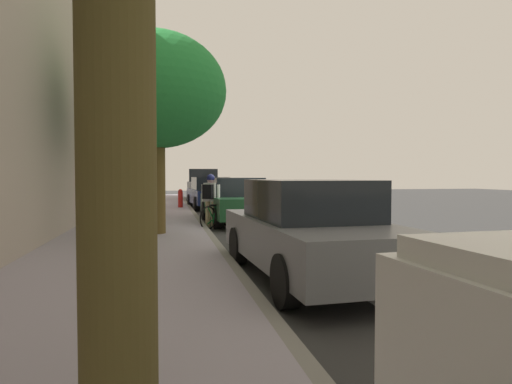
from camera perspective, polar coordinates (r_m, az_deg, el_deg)
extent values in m
plane|color=#303030|center=(13.41, 0.66, -4.66)|extent=(69.21, 69.21, 0.00)
cube|color=#9A92A2|center=(13.13, -14.94, -4.59)|extent=(3.54, 43.25, 0.13)
cube|color=gray|center=(13.15, -6.85, -4.52)|extent=(0.16, 43.25, 0.13)
cube|color=white|center=(34.01, -2.47, -0.55)|extent=(0.14, 2.20, 0.01)
cube|color=white|center=(29.88, -1.19, -0.92)|extent=(0.14, 2.20, 0.01)
cube|color=white|center=(25.76, 0.49, -1.40)|extent=(0.14, 2.20, 0.01)
cube|color=white|center=(21.68, 2.82, -2.07)|extent=(0.14, 2.20, 0.01)
cube|color=white|center=(17.66, 6.21, -3.03)|extent=(0.14, 2.20, 0.01)
cube|color=white|center=(13.74, 11.59, -4.53)|extent=(0.14, 2.20, 0.01)
cube|color=white|center=(10.05, 21.12, -7.06)|extent=(0.14, 2.20, 0.01)
cube|color=white|center=(13.36, -0.53, -4.67)|extent=(0.12, 43.25, 0.01)
cube|color=#B1A394|center=(13.45, -23.83, 9.98)|extent=(0.50, 43.25, 6.93)
cube|color=#B7BABF|center=(27.55, -6.93, 0.43)|extent=(2.13, 4.79, 0.90)
cube|color=black|center=(27.54, -6.94, 2.15)|extent=(1.82, 3.18, 0.76)
cylinder|color=black|center=(26.10, -8.74, -0.55)|extent=(0.26, 0.77, 0.76)
cylinder|color=black|center=(26.16, -4.91, -0.53)|extent=(0.26, 0.77, 0.76)
cylinder|color=black|center=(29.01, -8.74, -0.29)|extent=(0.26, 0.77, 0.76)
cylinder|color=black|center=(29.06, -5.29, -0.27)|extent=(0.26, 0.77, 0.76)
cube|color=navy|center=(21.32, -6.00, -0.54)|extent=(2.01, 4.50, 0.64)
cube|color=black|center=(21.30, -6.01, 1.12)|extent=(1.67, 2.19, 0.60)
cylinder|color=black|center=(19.87, -7.69, -1.52)|extent=(0.26, 0.67, 0.66)
cylinder|color=black|center=(20.14, -3.12, -1.46)|extent=(0.26, 0.67, 0.66)
cylinder|color=black|center=(22.58, -8.57, -1.09)|extent=(0.26, 0.67, 0.66)
cylinder|color=black|center=(22.81, -4.52, -1.04)|extent=(0.26, 0.67, 0.66)
cube|color=#1E512D|center=(14.60, -2.72, -1.75)|extent=(1.95, 4.47, 0.64)
cube|color=black|center=(14.58, -2.73, 0.69)|extent=(1.64, 2.17, 0.60)
cylinder|color=black|center=(13.15, -5.02, -3.36)|extent=(0.25, 0.67, 0.66)
cylinder|color=black|center=(13.49, 1.80, -3.21)|extent=(0.25, 0.67, 0.66)
cylinder|color=black|center=(15.83, -6.57, -2.44)|extent=(0.25, 0.67, 0.66)
cylinder|color=black|center=(16.13, -0.85, -2.34)|extent=(0.25, 0.67, 0.66)
cube|color=slate|center=(6.82, 6.83, -6.18)|extent=(1.97, 4.48, 0.64)
cube|color=black|center=(6.76, 6.85, -0.97)|extent=(1.65, 2.17, 0.60)
cylinder|color=black|center=(5.34, 3.93, -11.46)|extent=(0.25, 0.67, 0.66)
cylinder|color=black|center=(6.03, 18.93, -9.98)|extent=(0.25, 0.67, 0.66)
cylinder|color=black|center=(7.93, -2.31, -6.98)|extent=(0.25, 0.67, 0.66)
cylinder|color=black|center=(8.41, 8.62, -6.48)|extent=(0.25, 0.67, 0.66)
torus|color=black|center=(13.58, -3.46, -3.07)|extent=(0.53, 0.54, 0.71)
torus|color=black|center=(12.76, -6.25, -3.41)|extent=(0.53, 0.54, 0.71)
cylinder|color=#197233|center=(13.26, -4.47, -2.81)|extent=(0.48, 0.48, 0.53)
cylinder|color=#197233|center=(12.98, -5.45, -2.96)|extent=(0.12, 0.12, 0.49)
cylinder|color=#197233|center=(13.20, -4.61, -1.78)|extent=(0.54, 0.54, 0.05)
cylinder|color=#197233|center=(12.90, -5.77, -3.71)|extent=(0.27, 0.28, 0.19)
cylinder|color=#197233|center=(12.84, -5.92, -2.66)|extent=(0.21, 0.21, 0.34)
cylinder|color=#197233|center=(13.53, -3.56, -2.37)|extent=(0.11, 0.11, 0.35)
cube|color=black|center=(12.91, -5.60, -1.73)|extent=(0.24, 0.24, 0.05)
cylinder|color=black|center=(13.49, -3.66, -1.40)|extent=(0.35, 0.34, 0.03)
cylinder|color=#C6B284|center=(13.54, -5.49, -2.91)|extent=(0.15, 0.15, 0.80)
cylinder|color=#C6B284|center=(13.63, -6.26, -2.88)|extent=(0.15, 0.15, 0.80)
cube|color=white|center=(13.54, -5.89, -0.02)|extent=(0.44, 0.39, 0.57)
cylinder|color=white|center=(13.44, -4.89, -0.16)|extent=(0.10, 0.10, 0.54)
cylinder|color=white|center=(13.66, -6.87, -0.13)|extent=(0.10, 0.10, 0.54)
sphere|color=gray|center=(13.53, -5.89, 1.65)|extent=(0.22, 0.22, 0.22)
sphere|color=navy|center=(13.53, -5.90, 1.82)|extent=(0.25, 0.25, 0.25)
cube|color=black|center=(13.36, -6.26, 0.04)|extent=(0.35, 0.31, 0.44)
cylinder|color=#4A362A|center=(16.72, -12.40, 2.36)|extent=(0.36, 0.36, 3.07)
ellipsoid|color=#476019|center=(16.87, -12.46, 9.78)|extent=(2.33, 2.33, 2.39)
cylinder|color=brown|center=(11.32, -12.77, 1.35)|extent=(0.44, 0.44, 2.62)
ellipsoid|color=#248237|center=(11.52, -12.87, 12.74)|extent=(3.52, 3.52, 2.89)
cylinder|color=#504521|center=(2.28, -17.66, 9.37)|extent=(0.38, 0.38, 3.48)
cylinder|color=red|center=(20.52, -9.77, -0.99)|extent=(0.22, 0.22, 0.70)
sphere|color=red|center=(20.50, -9.78, 0.10)|extent=(0.20, 0.20, 0.20)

